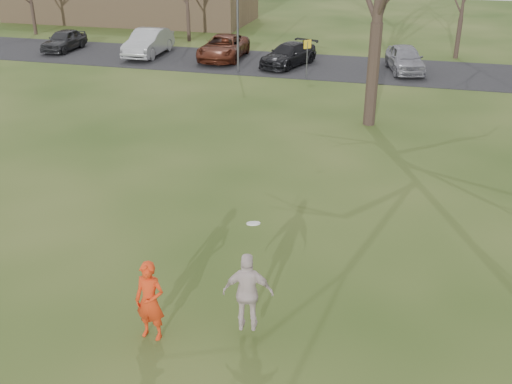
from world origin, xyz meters
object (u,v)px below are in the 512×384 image
Objects in this scene: car_2 at (223,47)px; catching_play at (248,292)px; player_defender at (150,301)px; car_3 at (289,55)px; car_1 at (148,42)px; car_0 at (64,40)px; car_4 at (405,59)px.

car_2 is 2.11× the size of catching_play.
catching_play reaches higher than player_defender.
car_3 is at bearing 100.27° from catching_play.
catching_play reaches higher than car_2.
car_1 is 2.02× the size of catching_play.
car_1 is at bearing 179.78° from car_2.
catching_play is (19.49, -25.06, 0.41)m from car_0.
catching_play reaches higher than car_0.
car_4 is at bearing 84.69° from player_defender.
car_0 is 0.76× the size of car_2.
player_defender is 26.61m from car_2.
catching_play reaches higher than car_1.
car_4 is at bearing 22.08° from car_3.
car_2 is 1.16× the size of car_3.
car_0 is (-17.54, 25.55, -0.18)m from player_defender.
car_3 is 1.03× the size of car_4.
car_2 is (-6.73, 25.75, -0.14)m from player_defender.
car_1 is 0.96× the size of car_2.
catching_play is at bearing 18.25° from player_defender.
car_0 is at bearing 178.26° from car_2.
car_3 is (4.23, -0.74, -0.07)m from car_2.
car_0 is at bearing 177.47° from car_1.
car_0 is 21.66m from car_4.
car_4 is (10.84, -0.46, 0.02)m from car_2.
car_3 is 1.82× the size of catching_play.
catching_play is at bearing -63.97° from car_1.
car_3 is (9.08, -0.52, -0.17)m from car_1.
player_defender is 0.40× the size of car_3.
car_1 is 1.14× the size of car_4.
car_1 is 15.69m from car_4.
car_3 is (-2.50, 25.01, -0.21)m from player_defender.
car_2 is 26.70m from catching_play.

